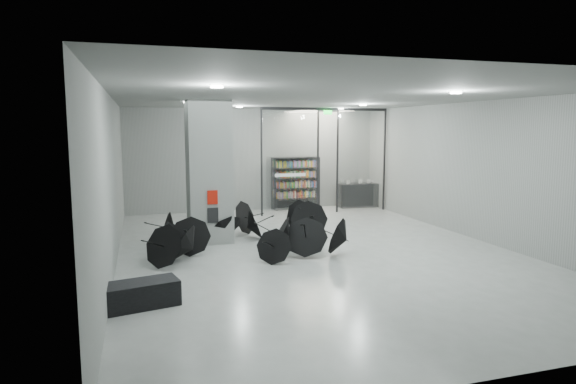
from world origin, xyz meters
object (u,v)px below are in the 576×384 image
object	(u,v)px
bookshelf	(296,183)
shop_counter	(358,195)
bench	(138,295)
column	(209,172)
umbrella_cluster	(254,235)

from	to	relation	value
bookshelf	shop_counter	world-z (taller)	bookshelf
shop_counter	bench	bearing A→B (deg)	-130.68
column	bookshelf	bearing A→B (deg)	49.10
bookshelf	shop_counter	distance (m)	2.68
umbrella_cluster	shop_counter	bearing A→B (deg)	44.25
bench	umbrella_cluster	xyz separation A→B (m)	(3.04, 3.87, 0.08)
column	bench	bearing A→B (deg)	-112.00
column	bookshelf	size ratio (longest dim) A/B	1.91
bench	bookshelf	xyz separation A→B (m)	(6.11, 9.70, 0.81)
bench	bookshelf	size ratio (longest dim) A/B	0.69
bookshelf	column	bearing A→B (deg)	-140.26
shop_counter	bookshelf	bearing A→B (deg)	175.43
bookshelf	umbrella_cluster	xyz separation A→B (m)	(-3.07, -5.83, -0.73)
umbrella_cluster	bench	bearing A→B (deg)	-128.20
bench	shop_counter	xyz separation A→B (m)	(8.72, 9.39, 0.26)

